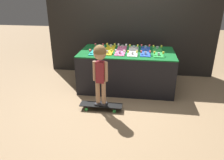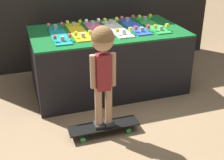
{
  "view_description": "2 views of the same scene",
  "coord_description": "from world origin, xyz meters",
  "px_view_note": "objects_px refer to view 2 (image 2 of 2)",
  "views": [
    {
      "loc": [
        0.28,
        -3.55,
        1.9
      ],
      "look_at": [
        -0.2,
        -0.13,
        0.45
      ],
      "focal_mm": 35.0,
      "sensor_mm": 36.0,
      "label": 1
    },
    {
      "loc": [
        -1.09,
        -2.88,
        1.86
      ],
      "look_at": [
        -0.2,
        -0.17,
        0.48
      ],
      "focal_mm": 50.0,
      "sensor_mm": 36.0,
      "label": 2
    }
  ],
  "objects_px": {
    "skateboard_teal_on_rack": "(59,34)",
    "skateboard_green_on_rack": "(152,25)",
    "skateboard_pink_on_rack": "(98,30)",
    "skateboard_blue_on_rack": "(134,26)",
    "skateboard_white_on_rack": "(117,28)",
    "child": "(103,59)",
    "skateboard_yellow_on_rack": "(78,31)",
    "skateboard_on_floor": "(104,127)"
  },
  "relations": [
    {
      "from": "skateboard_white_on_rack",
      "to": "skateboard_on_floor",
      "type": "relative_size",
      "value": 1.01
    },
    {
      "from": "skateboard_yellow_on_rack",
      "to": "skateboard_teal_on_rack",
      "type": "bearing_deg",
      "value": -168.43
    },
    {
      "from": "skateboard_green_on_rack",
      "to": "child",
      "type": "xyz_separation_m",
      "value": [
        -0.94,
        -0.97,
        0.03
      ]
    },
    {
      "from": "skateboard_yellow_on_rack",
      "to": "child",
      "type": "distance_m",
      "value": 0.99
    },
    {
      "from": "skateboard_blue_on_rack",
      "to": "skateboard_pink_on_rack",
      "type": "bearing_deg",
      "value": -178.94
    },
    {
      "from": "skateboard_yellow_on_rack",
      "to": "skateboard_on_floor",
      "type": "height_order",
      "value": "skateboard_yellow_on_rack"
    },
    {
      "from": "child",
      "to": "skateboard_on_floor",
      "type": "bearing_deg",
      "value": 0.0
    },
    {
      "from": "skateboard_pink_on_rack",
      "to": "child",
      "type": "bearing_deg",
      "value": -103.25
    },
    {
      "from": "skateboard_white_on_rack",
      "to": "skateboard_green_on_rack",
      "type": "bearing_deg",
      "value": 0.76
    },
    {
      "from": "skateboard_teal_on_rack",
      "to": "skateboard_blue_on_rack",
      "type": "relative_size",
      "value": 1.0
    },
    {
      "from": "skateboard_green_on_rack",
      "to": "child",
      "type": "relative_size",
      "value": 0.71
    },
    {
      "from": "skateboard_teal_on_rack",
      "to": "skateboard_pink_on_rack",
      "type": "bearing_deg",
      "value": 4.93
    },
    {
      "from": "skateboard_teal_on_rack",
      "to": "skateboard_green_on_rack",
      "type": "height_order",
      "value": "same"
    },
    {
      "from": "skateboard_blue_on_rack",
      "to": "child",
      "type": "height_order",
      "value": "child"
    },
    {
      "from": "skateboard_teal_on_rack",
      "to": "skateboard_on_floor",
      "type": "xyz_separation_m",
      "value": [
        0.24,
        -0.94,
        -0.71
      ]
    },
    {
      "from": "skateboard_white_on_rack",
      "to": "child",
      "type": "relative_size",
      "value": 0.71
    },
    {
      "from": "skateboard_on_floor",
      "to": "skateboard_yellow_on_rack",
      "type": "bearing_deg",
      "value": 90.35
    },
    {
      "from": "skateboard_yellow_on_rack",
      "to": "skateboard_white_on_rack",
      "type": "xyz_separation_m",
      "value": [
        0.47,
        -0.03,
        0.0
      ]
    },
    {
      "from": "skateboard_pink_on_rack",
      "to": "skateboard_green_on_rack",
      "type": "bearing_deg",
      "value": -1.09
    },
    {
      "from": "skateboard_blue_on_rack",
      "to": "child",
      "type": "bearing_deg",
      "value": -125.46
    },
    {
      "from": "skateboard_teal_on_rack",
      "to": "skateboard_green_on_rack",
      "type": "xyz_separation_m",
      "value": [
        1.18,
        0.03,
        0.0
      ]
    },
    {
      "from": "skateboard_green_on_rack",
      "to": "child",
      "type": "bearing_deg",
      "value": -134.23
    },
    {
      "from": "skateboard_yellow_on_rack",
      "to": "skateboard_blue_on_rack",
      "type": "bearing_deg",
      "value": 0.09
    },
    {
      "from": "skateboard_yellow_on_rack",
      "to": "skateboard_blue_on_rack",
      "type": "xyz_separation_m",
      "value": [
        0.71,
        0.0,
        0.0
      ]
    },
    {
      "from": "skateboard_blue_on_rack",
      "to": "skateboard_green_on_rack",
      "type": "distance_m",
      "value": 0.24
    },
    {
      "from": "skateboard_pink_on_rack",
      "to": "skateboard_on_floor",
      "type": "xyz_separation_m",
      "value": [
        -0.23,
        -0.98,
        -0.71
      ]
    },
    {
      "from": "skateboard_teal_on_rack",
      "to": "skateboard_yellow_on_rack",
      "type": "relative_size",
      "value": 1.0
    },
    {
      "from": "skateboard_yellow_on_rack",
      "to": "skateboard_on_floor",
      "type": "xyz_separation_m",
      "value": [
        0.01,
        -0.99,
        -0.71
      ]
    },
    {
      "from": "skateboard_blue_on_rack",
      "to": "skateboard_on_floor",
      "type": "height_order",
      "value": "skateboard_blue_on_rack"
    },
    {
      "from": "skateboard_yellow_on_rack",
      "to": "skateboard_white_on_rack",
      "type": "bearing_deg",
      "value": -3.31
    },
    {
      "from": "skateboard_teal_on_rack",
      "to": "skateboard_pink_on_rack",
      "type": "distance_m",
      "value": 0.48
    },
    {
      "from": "skateboard_green_on_rack",
      "to": "skateboard_yellow_on_rack",
      "type": "bearing_deg",
      "value": 178.72
    },
    {
      "from": "skateboard_teal_on_rack",
      "to": "skateboard_blue_on_rack",
      "type": "distance_m",
      "value": 0.95
    },
    {
      "from": "skateboard_yellow_on_rack",
      "to": "child",
      "type": "relative_size",
      "value": 0.71
    },
    {
      "from": "skateboard_green_on_rack",
      "to": "skateboard_on_floor",
      "type": "relative_size",
      "value": 1.01
    },
    {
      "from": "skateboard_teal_on_rack",
      "to": "child",
      "type": "height_order",
      "value": "child"
    },
    {
      "from": "skateboard_yellow_on_rack",
      "to": "skateboard_on_floor",
      "type": "relative_size",
      "value": 1.01
    },
    {
      "from": "skateboard_teal_on_rack",
      "to": "skateboard_pink_on_rack",
      "type": "relative_size",
      "value": 1.0
    },
    {
      "from": "skateboard_yellow_on_rack",
      "to": "skateboard_white_on_rack",
      "type": "height_order",
      "value": "same"
    },
    {
      "from": "skateboard_teal_on_rack",
      "to": "skateboard_white_on_rack",
      "type": "bearing_deg",
      "value": 1.7
    },
    {
      "from": "skateboard_blue_on_rack",
      "to": "skateboard_teal_on_rack",
      "type": "bearing_deg",
      "value": -177.0
    },
    {
      "from": "skateboard_blue_on_rack",
      "to": "skateboard_on_floor",
      "type": "relative_size",
      "value": 1.01
    }
  ]
}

